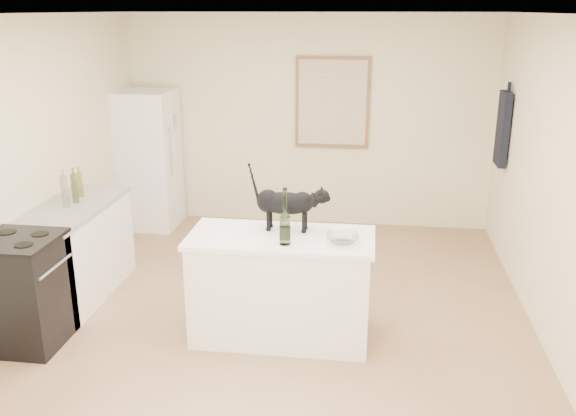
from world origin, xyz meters
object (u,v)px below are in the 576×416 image
Objects in this scene: wine_bottle at (285,220)px; fridge at (148,160)px; glass_bowl at (342,239)px; black_cat at (286,206)px; stove at (23,293)px.

fridge is at bearing 127.67° from wine_bottle.
glass_bowl is (0.44, 0.10, -0.17)m from wine_bottle.
fridge is 3.18m from black_cat.
fridge reaches higher than wine_bottle.
black_cat is at bearing -49.33° from fridge.
fridge is 6.52× the size of glass_bowl.
fridge is at bearing 90.00° from stove.
stove is 0.53× the size of fridge.
black_cat is 1.47× the size of wine_bottle.
fridge reaches higher than stove.
stove is 3.45× the size of glass_bowl.
stove is at bearing -174.04° from wine_bottle.
black_cat is at bearing 154.75° from glass_bowl.
wine_bottle is at bearing 5.96° from stove.
wine_bottle reaches higher than glass_bowl.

